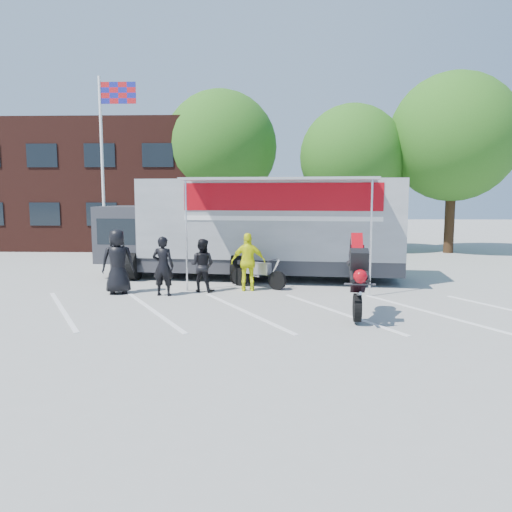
# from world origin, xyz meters

# --- Properties ---
(ground) EXTENTS (100.00, 100.00, 0.00)m
(ground) POSITION_xyz_m (0.00, 0.00, 0.00)
(ground) COLOR gray
(ground) RESTS_ON ground
(parking_bay_lines) EXTENTS (18.09, 13.33, 0.01)m
(parking_bay_lines) POSITION_xyz_m (0.00, 1.00, 0.01)
(parking_bay_lines) COLOR white
(parking_bay_lines) RESTS_ON ground
(office_building) EXTENTS (18.00, 8.00, 7.00)m
(office_building) POSITION_xyz_m (-10.00, 18.00, 3.50)
(office_building) COLOR #3F1A14
(office_building) RESTS_ON ground
(flagpole) EXTENTS (1.61, 0.12, 8.00)m
(flagpole) POSITION_xyz_m (-6.24, 10.00, 5.05)
(flagpole) COLOR white
(flagpole) RESTS_ON ground
(tree_left) EXTENTS (6.12, 6.12, 8.64)m
(tree_left) POSITION_xyz_m (-2.00, 16.00, 5.57)
(tree_left) COLOR #382314
(tree_left) RESTS_ON ground
(tree_mid) EXTENTS (5.44, 5.44, 7.68)m
(tree_mid) POSITION_xyz_m (5.00, 15.00, 4.94)
(tree_mid) COLOR #382314
(tree_mid) RESTS_ON ground
(tree_right) EXTENTS (6.46, 6.46, 9.12)m
(tree_right) POSITION_xyz_m (10.00, 14.50, 5.88)
(tree_right) COLOR #382314
(tree_right) RESTS_ON ground
(transporter_truck) EXTENTS (11.66, 6.58, 3.54)m
(transporter_truck) POSITION_xyz_m (0.32, 6.24, 0.00)
(transporter_truck) COLOR #9B9DA3
(transporter_truck) RESTS_ON ground
(parked_motorcycle) EXTENTS (2.10, 1.59, 1.07)m
(parked_motorcycle) POSITION_xyz_m (0.45, 4.33, 0.00)
(parked_motorcycle) COLOR #B2B2B7
(parked_motorcycle) RESTS_ON ground
(stunt_bike_rider) EXTENTS (1.03, 1.96, 2.23)m
(stunt_bike_rider) POSITION_xyz_m (2.95, 0.59, 0.00)
(stunt_bike_rider) COLOR black
(stunt_bike_rider) RESTS_ON ground
(spectator_leather_a) EXTENTS (1.10, 0.86, 1.98)m
(spectator_leather_a) POSITION_xyz_m (-3.79, 3.21, 0.99)
(spectator_leather_a) COLOR black
(spectator_leather_a) RESTS_ON ground
(spectator_leather_b) EXTENTS (0.70, 0.50, 1.79)m
(spectator_leather_b) POSITION_xyz_m (-2.35, 2.95, 0.89)
(spectator_leather_b) COLOR black
(spectator_leather_b) RESTS_ON ground
(spectator_leather_c) EXTENTS (0.93, 0.80, 1.65)m
(spectator_leather_c) POSITION_xyz_m (-1.28, 3.61, 0.83)
(spectator_leather_c) COLOR black
(spectator_leather_c) RESTS_ON ground
(spectator_hivis) EXTENTS (1.09, 0.51, 1.82)m
(spectator_hivis) POSITION_xyz_m (0.15, 3.81, 0.91)
(spectator_hivis) COLOR #EDF60C
(spectator_hivis) RESTS_ON ground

